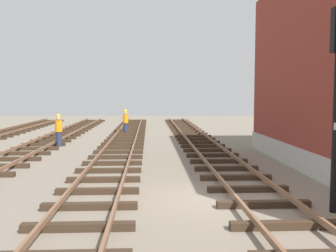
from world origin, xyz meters
TOP-DOWN VIEW (x-y plane):
  - ground_plane at (0.00, 0.00)m, footprint 85.58×85.58m
  - track_near_building at (1.03, -0.00)m, footprint 2.50×65.83m
  - track_centre at (-3.55, 0.00)m, footprint 2.50×65.83m
  - track_worker_foreground at (-7.18, 11.56)m, footprint 0.40×0.40m
  - track_worker_distant at (-3.75, 18.11)m, footprint 0.40×0.40m

SIDE VIEW (x-z plane):
  - ground_plane at x=0.00m, z-range 0.00..0.00m
  - track_centre at x=-3.55m, z-range -0.03..0.29m
  - track_near_building at x=1.03m, z-range -0.03..0.29m
  - track_worker_foreground at x=-7.18m, z-range -0.01..1.86m
  - track_worker_distant at x=-3.75m, z-range -0.01..1.86m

